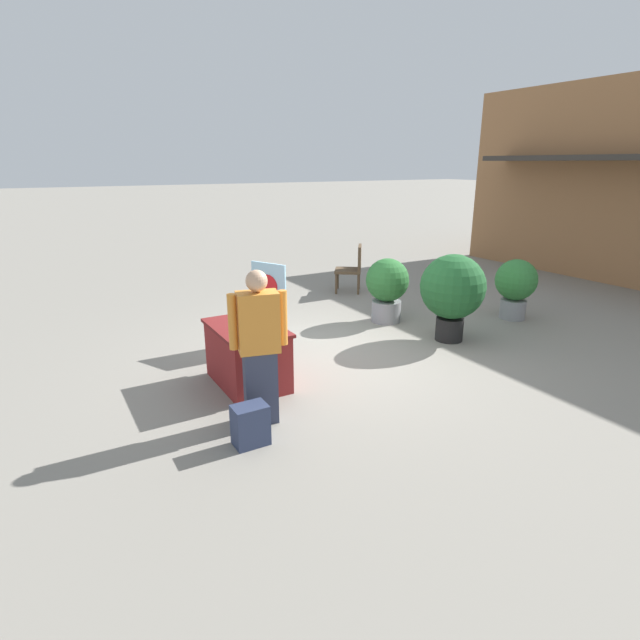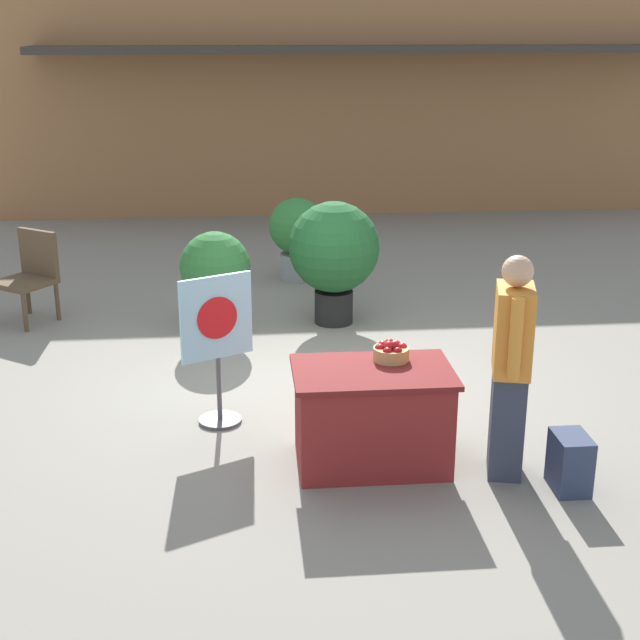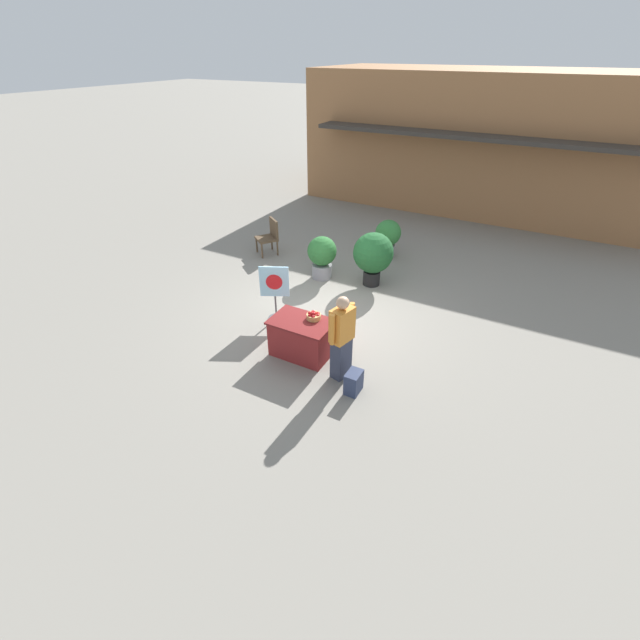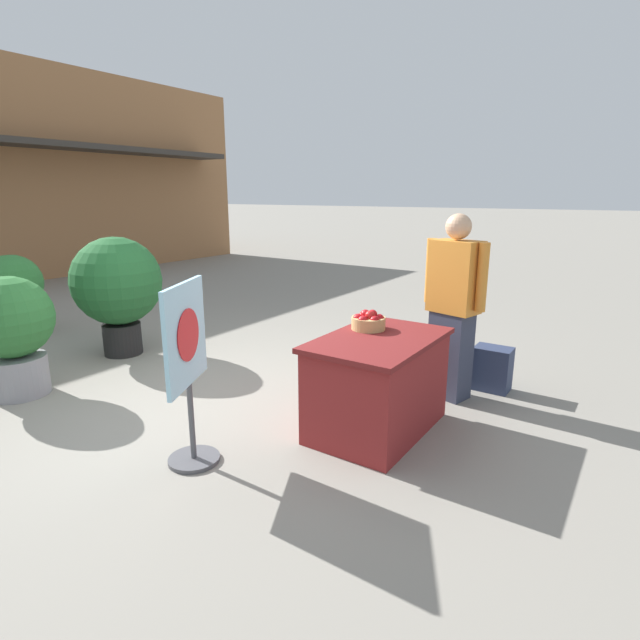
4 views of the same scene
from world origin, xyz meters
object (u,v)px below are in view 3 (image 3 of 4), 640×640
at_px(apple_basket, 314,316).
at_px(potted_plant_near_right, 373,254).
at_px(display_table, 302,337).
at_px(backpack, 354,382).
at_px(potted_plant_near_left, 322,255).
at_px(patio_chair, 270,235).
at_px(potted_plant_far_right, 388,236).
at_px(person_visitor, 342,338).
at_px(poster_board, 275,291).

relative_size(apple_basket, potted_plant_near_right, 0.20).
xyz_separation_m(display_table, apple_basket, (0.16, 0.18, 0.45)).
height_order(backpack, potted_plant_near_left, potted_plant_near_left).
height_order(apple_basket, potted_plant_near_right, potted_plant_near_right).
height_order(apple_basket, backpack, apple_basket).
distance_m(apple_basket, potted_plant_near_right, 3.19).
height_order(patio_chair, potted_plant_far_right, potted_plant_far_right).
height_order(display_table, potted_plant_far_right, potted_plant_far_right).
xyz_separation_m(display_table, patio_chair, (-3.29, 3.77, 0.18)).
bearing_deg(patio_chair, backpack, 82.96).
xyz_separation_m(person_visitor, potted_plant_near_left, (-2.19, 3.35, -0.21)).
relative_size(backpack, poster_board, 0.33).
relative_size(display_table, poster_board, 0.93).
xyz_separation_m(display_table, potted_plant_near_left, (-1.22, 3.11, 0.25)).
height_order(display_table, apple_basket, apple_basket).
bearing_deg(potted_plant_near_right, patio_chair, 173.13).
bearing_deg(poster_board, person_visitor, 36.77).
distance_m(patio_chair, potted_plant_near_right, 3.39).
height_order(person_visitor, potted_plant_near_right, person_visitor).
height_order(apple_basket, poster_board, poster_board).
relative_size(apple_basket, backpack, 0.65).
bearing_deg(backpack, patio_chair, 137.17).
height_order(potted_plant_near_right, potted_plant_far_right, potted_plant_near_right).
bearing_deg(apple_basket, potted_plant_near_right, 91.71).
bearing_deg(poster_board, patio_chair, -170.37).
bearing_deg(potted_plant_near_left, poster_board, -88.41).
distance_m(display_table, backpack, 1.46).
distance_m(backpack, poster_board, 2.90).
distance_m(poster_board, potted_plant_near_right, 2.81).
distance_m(person_visitor, poster_board, 2.38).
relative_size(apple_basket, potted_plant_far_right, 0.26).
bearing_deg(potted_plant_near_right, potted_plant_near_left, -168.62).
bearing_deg(poster_board, backpack, 35.16).
bearing_deg(backpack, potted_plant_far_right, 105.37).
bearing_deg(backpack, person_visitor, 143.54).
height_order(apple_basket, potted_plant_far_right, potted_plant_far_right).
relative_size(display_table, potted_plant_near_right, 0.87).
distance_m(person_visitor, potted_plant_far_right, 5.56).
bearing_deg(person_visitor, patio_chair, -29.40).
height_order(poster_board, potted_plant_near_right, potted_plant_near_right).
bearing_deg(patio_chair, potted_plant_far_right, 150.51).
bearing_deg(person_visitor, potted_plant_far_right, -63.77).
xyz_separation_m(poster_board, patio_chair, (-2.13, 2.93, -0.15)).
bearing_deg(potted_plant_far_right, display_table, -87.60).
bearing_deg(poster_board, apple_basket, 37.35).
xyz_separation_m(apple_basket, poster_board, (-1.32, 0.66, -0.13)).
bearing_deg(person_visitor, poster_board, -12.96).
distance_m(apple_basket, potted_plant_near_left, 3.24).
bearing_deg(potted_plant_far_right, backpack, -74.63).
relative_size(poster_board, potted_plant_far_right, 1.19).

